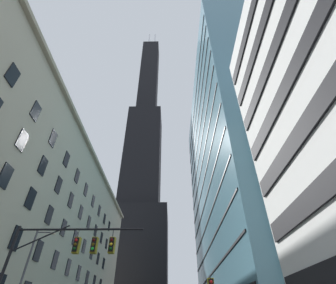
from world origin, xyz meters
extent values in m
cube|color=#B2A88E|center=(-17.64, 27.97, 14.37)|extent=(13.28, 67.94, 28.74)
cube|color=#9E937A|center=(-10.75, 27.97, 28.04)|extent=(0.70, 67.94, 0.60)
cube|color=black|center=(-10.95, 13.00, 8.20)|extent=(0.14, 1.40, 2.20)
cube|color=black|center=(-10.95, 18.00, 8.20)|extent=(0.14, 1.40, 2.20)
cube|color=black|center=(-10.95, 23.00, 8.20)|extent=(0.14, 1.40, 2.20)
cube|color=black|center=(-10.95, 28.00, 8.20)|extent=(0.14, 1.40, 2.20)
cube|color=black|center=(-10.95, 33.00, 8.20)|extent=(0.14, 1.40, 2.20)
cube|color=black|center=(-10.95, 38.00, 8.20)|extent=(0.14, 1.40, 2.20)
cube|color=black|center=(-10.95, 43.00, 8.20)|extent=(0.14, 1.40, 2.20)
cube|color=black|center=(-10.95, 8.00, 12.40)|extent=(0.14, 1.40, 2.20)
cube|color=black|center=(-10.95, 13.00, 12.40)|extent=(0.14, 1.40, 2.20)
cube|color=black|center=(-10.95, 18.00, 12.40)|extent=(0.14, 1.40, 2.20)
cube|color=black|center=(-10.95, 23.00, 12.40)|extent=(0.14, 1.40, 2.20)
cube|color=black|center=(-10.95, 28.00, 12.40)|extent=(0.14, 1.40, 2.20)
cube|color=black|center=(-10.95, 33.00, 12.40)|extent=(0.14, 1.40, 2.20)
cube|color=black|center=(-10.95, 38.00, 12.40)|extent=(0.14, 1.40, 2.20)
cube|color=black|center=(-10.95, 43.00, 12.40)|extent=(0.14, 1.40, 2.20)
cube|color=black|center=(-10.95, 48.00, 12.40)|extent=(0.14, 1.40, 2.20)
cube|color=black|center=(-10.95, 8.00, 16.60)|extent=(0.14, 1.40, 2.20)
cube|color=black|center=(-10.95, 13.00, 16.60)|extent=(0.14, 1.40, 2.20)
cube|color=black|center=(-10.95, 18.00, 16.60)|extent=(0.14, 1.40, 2.20)
cube|color=black|center=(-10.95, 23.00, 16.60)|extent=(0.14, 1.40, 2.20)
cube|color=black|center=(-10.95, 28.00, 16.60)|extent=(0.14, 1.40, 2.20)
cube|color=black|center=(-10.95, 33.00, 16.60)|extent=(0.14, 1.40, 2.20)
cube|color=black|center=(-10.95, 38.00, 16.60)|extent=(0.14, 1.40, 2.20)
cube|color=black|center=(-10.95, 43.00, 16.60)|extent=(0.14, 1.40, 2.20)
cube|color=black|center=(-10.95, 48.00, 16.60)|extent=(0.14, 1.40, 2.20)
cube|color=black|center=(-10.95, 3.00, 20.80)|extent=(0.14, 1.40, 2.20)
cube|color=black|center=(-10.95, 8.00, 20.80)|extent=(0.14, 1.40, 2.20)
cube|color=black|center=(-10.95, 13.00, 20.80)|extent=(0.14, 1.40, 2.20)
cube|color=black|center=(-10.95, 18.00, 20.80)|extent=(0.14, 1.40, 2.20)
cube|color=black|center=(-10.95, 23.00, 20.80)|extent=(0.14, 1.40, 2.20)
cube|color=black|center=(-10.95, 28.00, 20.80)|extent=(0.14, 1.40, 2.20)
cube|color=black|center=(-10.95, 33.00, 20.80)|extent=(0.14, 1.40, 2.20)
cube|color=black|center=(-10.95, 38.00, 20.80)|extent=(0.14, 1.40, 2.20)
cube|color=black|center=(-10.95, 43.00, 20.80)|extent=(0.14, 1.40, 2.20)
cube|color=black|center=(-10.95, 48.00, 20.80)|extent=(0.14, 1.40, 2.20)
cube|color=black|center=(-10.05, 93.07, 20.40)|extent=(25.80, 25.80, 40.81)
cube|color=black|center=(-10.05, 93.07, 70.48)|extent=(18.06, 18.06, 59.35)
cube|color=black|center=(-10.05, 93.07, 137.25)|extent=(11.61, 11.61, 74.19)
cylinder|color=silver|center=(-12.38, 93.07, 184.60)|extent=(1.20, 1.20, 20.50)
cylinder|color=silver|center=(-7.73, 93.07, 184.60)|extent=(1.20, 1.20, 20.50)
cube|color=black|center=(10.95, -1.66, 6.00)|extent=(0.16, 11.87, 1.10)
cube|color=black|center=(10.95, -1.66, 9.00)|extent=(0.16, 11.87, 1.10)
cube|color=black|center=(10.95, -1.66, 12.00)|extent=(0.16, 11.87, 1.10)
cube|color=black|center=(10.95, -1.66, 15.00)|extent=(0.16, 11.87, 1.10)
cube|color=black|center=(10.95, -1.66, 18.00)|extent=(0.16, 11.87, 1.10)
cube|color=black|center=(10.95, -1.66, 21.00)|extent=(0.16, 11.87, 1.10)
cube|color=teal|center=(19.52, 32.96, 27.06)|extent=(17.04, 46.77, 54.11)
cube|color=black|center=(10.96, 32.96, 8.00)|extent=(0.12, 45.77, 0.24)
cube|color=black|center=(10.96, 32.96, 12.00)|extent=(0.12, 45.77, 0.24)
cube|color=black|center=(10.96, 32.96, 16.00)|extent=(0.12, 45.77, 0.24)
cube|color=black|center=(10.96, 32.96, 20.00)|extent=(0.12, 45.77, 0.24)
cube|color=black|center=(10.96, 32.96, 24.00)|extent=(0.12, 45.77, 0.24)
cube|color=black|center=(10.96, 32.96, 28.00)|extent=(0.12, 45.77, 0.24)
cube|color=black|center=(10.96, 32.96, 32.00)|extent=(0.12, 45.77, 0.24)
cube|color=black|center=(10.96, 32.96, 36.00)|extent=(0.12, 45.77, 0.24)
cube|color=black|center=(10.96, 32.96, 40.00)|extent=(0.12, 45.77, 0.24)
cube|color=black|center=(10.96, 32.96, 44.00)|extent=(0.12, 45.77, 0.24)
cube|color=black|center=(10.96, 32.96, 48.00)|extent=(0.12, 45.77, 0.24)
cylinder|color=black|center=(-6.47, 5.89, 3.60)|extent=(0.20, 0.20, 6.91)
cylinder|color=black|center=(-2.00, 5.89, 6.81)|extent=(8.93, 0.14, 0.14)
cylinder|color=black|center=(-4.68, 5.89, 6.21)|extent=(3.66, 0.10, 1.84)
cylinder|color=black|center=(-2.11, 5.89, 6.51)|extent=(0.04, 0.04, 0.60)
cube|color=black|center=(-2.11, 5.89, 5.76)|extent=(0.30, 0.30, 0.90)
cube|color=olive|center=(-2.11, 6.06, 5.76)|extent=(0.40, 0.40, 1.04)
sphere|color=red|center=(-2.11, 5.73, 6.04)|extent=(0.20, 0.20, 0.20)
sphere|color=#4B3A08|center=(-2.11, 5.73, 5.76)|extent=(0.20, 0.20, 0.20)
sphere|color=#083D10|center=(-2.11, 5.73, 5.48)|extent=(0.20, 0.20, 0.20)
cylinder|color=black|center=(-0.89, 5.89, 6.51)|extent=(0.04, 0.04, 0.60)
cube|color=black|center=(-0.89, 5.89, 5.76)|extent=(0.30, 0.30, 0.90)
cube|color=olive|center=(-0.89, 6.06, 5.76)|extent=(0.40, 0.40, 1.04)
sphere|color=#450808|center=(-0.89, 5.73, 6.04)|extent=(0.20, 0.20, 0.20)
sphere|color=#4B3A08|center=(-0.89, 5.73, 5.76)|extent=(0.20, 0.20, 0.20)
sphere|color=green|center=(-0.89, 5.73, 5.48)|extent=(0.20, 0.20, 0.20)
cylinder|color=black|center=(0.34, 5.89, 6.51)|extent=(0.04, 0.04, 0.60)
cube|color=black|center=(0.34, 5.89, 5.76)|extent=(0.30, 0.30, 0.90)
cube|color=olive|center=(0.34, 6.06, 5.76)|extent=(0.40, 0.40, 1.04)
sphere|color=#450808|center=(0.34, 5.73, 6.04)|extent=(0.20, 0.20, 0.20)
sphere|color=yellow|center=(0.34, 5.73, 5.76)|extent=(0.20, 0.20, 0.20)
sphere|color=#083D10|center=(0.34, 5.73, 5.48)|extent=(0.20, 0.20, 0.20)
sphere|color=red|center=(7.00, 6.41, 3.60)|extent=(0.20, 0.20, 0.20)
cylinder|color=#47474C|center=(-7.92, 11.02, 4.23)|extent=(0.18, 0.18, 8.16)
cylinder|color=#47474C|center=(-7.17, 11.02, 8.16)|extent=(1.51, 0.10, 0.10)
ellipsoid|color=#EFE5C6|center=(-6.41, 11.02, 8.06)|extent=(0.56, 0.32, 0.24)
camera|label=1|loc=(4.45, -11.36, 1.39)|focal=25.59mm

